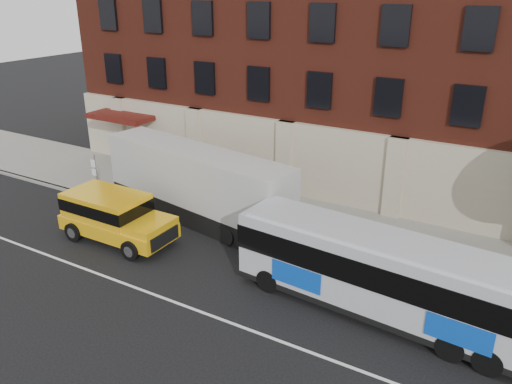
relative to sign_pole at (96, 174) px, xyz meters
The scene contains 9 objects.
ground 10.59m from the sign_pole, 35.87° to the right, with size 120.00×120.00×0.00m, color black.
sidewalk 9.07m from the sign_pole, 18.56° to the left, with size 60.00×6.00×0.15m, color gray.
kerb 8.61m from the sign_pole, ahead, with size 60.00×0.25×0.15m, color gray.
lane_line 10.31m from the sign_pole, 33.60° to the right, with size 60.00×0.12×0.01m, color silver.
building 15.03m from the sign_pole, 51.75° to the left, with size 30.00×12.10×15.00m.
sign_pole is the anchor object (origin of this frame).
city_bus 16.85m from the sign_pole, ahead, with size 11.17×3.20×3.02m.
yellow_suv 5.20m from the sign_pole, 35.40° to the right, with size 5.68×2.52×2.17m.
shipping_container 6.27m from the sign_pole, ahead, with size 10.98×4.03×3.59m.
Camera 1 is at (11.88, -11.68, 10.87)m, focal length 35.85 mm.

